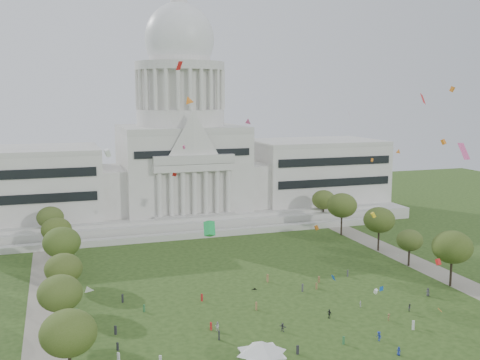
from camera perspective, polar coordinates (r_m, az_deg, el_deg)
name	(u,v)px	position (r m, az deg, el deg)	size (l,w,h in m)	color
ground	(316,341)	(109.92, 7.75, -15.89)	(400.00, 400.00, 0.00)	#284216
capitol	(182,158)	(209.27, -5.96, 2.19)	(160.00, 64.50, 91.30)	#B8B7AC
path_left	(46,313)	(127.85, -19.08, -12.70)	(8.00, 160.00, 0.04)	gray
path_right	(430,269)	(158.00, 18.77, -8.58)	(8.00, 160.00, 0.04)	gray
row_tree_l_1	(68,333)	(93.89, -17.04, -14.65)	(8.86, 8.86, 12.59)	black
row_tree_l_2	(60,293)	(112.98, -17.82, -10.90)	(8.42, 8.42, 11.97)	black
row_tree_r_2	(452,247)	(143.67, 20.77, -6.39)	(9.55, 9.55, 13.58)	black
row_tree_l_3	(64,269)	(128.89, -17.49, -8.59)	(8.12, 8.12, 11.55)	black
row_tree_r_3	(410,240)	(157.51, 16.86, -5.87)	(7.01, 7.01, 9.98)	black
row_tree_l_4	(62,242)	(146.41, -17.66, -6.07)	(9.29, 9.29, 13.21)	black
row_tree_r_4	(379,220)	(169.74, 13.96, -3.96)	(9.19, 9.19, 13.06)	black
row_tree_l_5	(56,230)	(164.70, -18.15, -4.83)	(8.33, 8.33, 11.85)	black
row_tree_r_5	(342,205)	(185.92, 10.32, -2.56)	(9.82, 9.82, 13.96)	black
row_tree_l_6	(50,217)	(182.46, -18.72, -3.62)	(8.19, 8.19, 11.64)	black
row_tree_r_6	(324,200)	(202.89, 8.49, -1.99)	(8.42, 8.42, 11.97)	black
event_tent	(262,347)	(97.63, 2.23, -16.58)	(8.96, 8.96, 5.00)	#4C4C4C
person_0	(428,292)	(137.50, 18.55, -10.74)	(0.93, 0.61, 1.91)	#4C4C51
person_2	(410,307)	(127.35, 16.87, -12.28)	(0.81, 0.50, 1.66)	#4C4C51
person_3	(379,336)	(111.64, 13.93, -15.15)	(1.21, 0.62, 1.87)	navy
person_4	(329,314)	(119.99, 9.05, -13.26)	(1.12, 0.61, 1.91)	#26262B
person_5	(283,327)	(112.87, 4.34, -14.68)	(1.59, 0.63, 1.72)	#4C4C51
person_6	(399,351)	(107.06, 15.83, -16.38)	(0.77, 0.50, 1.57)	navy
person_8	(217,326)	(112.87, -2.31, -14.63)	(0.88, 0.55, 1.82)	silver
person_9	(389,317)	(121.23, 14.88, -13.33)	(0.97, 0.50, 1.50)	olive
person_10	(360,304)	(127.05, 12.14, -12.21)	(0.82, 0.45, 1.41)	silver
distant_crowd	(222,317)	(117.03, -1.87, -13.78)	(66.83, 38.43, 1.95)	#B21E1E
kite_swarm	(314,200)	(107.46, 7.54, -2.08)	(79.60, 103.87, 62.79)	orange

